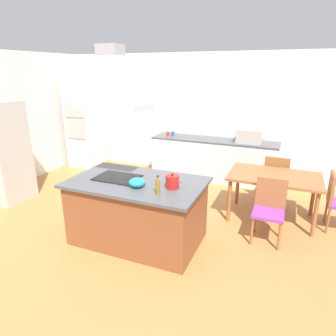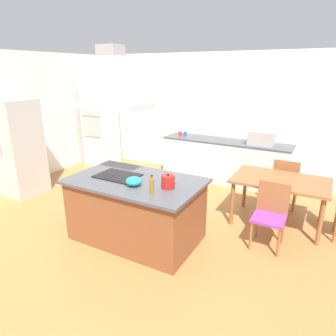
{
  "view_description": "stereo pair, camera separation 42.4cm",
  "coord_description": "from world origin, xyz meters",
  "px_view_note": "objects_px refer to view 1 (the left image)",
  "views": [
    {
      "loc": [
        1.85,
        -3.32,
        2.33
      ],
      "look_at": [
        0.29,
        0.4,
        1.0
      ],
      "focal_mm": 31.84,
      "sensor_mm": 36.0,
      "label": 1
    },
    {
      "loc": [
        2.24,
        -3.13,
        2.33
      ],
      "look_at": [
        0.29,
        0.4,
        1.0
      ],
      "focal_mm": 31.84,
      "sensor_mm": 36.0,
      "label": 2
    }
  ],
  "objects_px": {
    "coffee_mug_red": "(168,134)",
    "wall_oven_stack": "(84,122)",
    "olive_oil_bottle": "(158,187)",
    "countertop_microwave": "(249,136)",
    "cooktop": "(117,178)",
    "refrigerator": "(1,152)",
    "tea_kettle": "(172,182)",
    "chair_facing_back_wall": "(276,176)",
    "chair_facing_island": "(269,206)",
    "dining_table": "(274,180)",
    "range_hood": "(112,89)",
    "mixing_bowl": "(137,183)",
    "coffee_mug_blue": "(173,134)"
  },
  "relations": [
    {
      "from": "coffee_mug_red",
      "to": "wall_oven_stack",
      "type": "height_order",
      "value": "wall_oven_stack"
    },
    {
      "from": "chair_facing_island",
      "to": "range_hood",
      "type": "xyz_separation_m",
      "value": [
        -2.0,
        -0.75,
        1.59
      ]
    },
    {
      "from": "coffee_mug_red",
      "to": "chair_facing_island",
      "type": "bearing_deg",
      "value": -40.86
    },
    {
      "from": "countertop_microwave",
      "to": "chair_facing_island",
      "type": "distance_m",
      "value": 2.28
    },
    {
      "from": "coffee_mug_blue",
      "to": "chair_facing_back_wall",
      "type": "xyz_separation_m",
      "value": [
        2.34,
        -0.84,
        -0.44
      ]
    },
    {
      "from": "mixing_bowl",
      "to": "dining_table",
      "type": "distance_m",
      "value": 2.28
    },
    {
      "from": "olive_oil_bottle",
      "to": "tea_kettle",
      "type": "bearing_deg",
      "value": 72.39
    },
    {
      "from": "chair_facing_island",
      "to": "mixing_bowl",
      "type": "bearing_deg",
      "value": -149.46
    },
    {
      "from": "tea_kettle",
      "to": "range_hood",
      "type": "distance_m",
      "value": 1.4
    },
    {
      "from": "chair_facing_back_wall",
      "to": "cooktop",
      "type": "bearing_deg",
      "value": -133.87
    },
    {
      "from": "chair_facing_island",
      "to": "coffee_mug_blue",
      "type": "bearing_deg",
      "value": 137.2
    },
    {
      "from": "cooktop",
      "to": "chair_facing_island",
      "type": "bearing_deg",
      "value": 20.58
    },
    {
      "from": "cooktop",
      "to": "countertop_microwave",
      "type": "height_order",
      "value": "countertop_microwave"
    },
    {
      "from": "mixing_bowl",
      "to": "coffee_mug_blue",
      "type": "distance_m",
      "value": 3.19
    },
    {
      "from": "tea_kettle",
      "to": "mixing_bowl",
      "type": "bearing_deg",
      "value": -162.03
    },
    {
      "from": "cooktop",
      "to": "mixing_bowl",
      "type": "xyz_separation_m",
      "value": [
        0.41,
        -0.19,
        0.05
      ]
    },
    {
      "from": "mixing_bowl",
      "to": "coffee_mug_red",
      "type": "bearing_deg",
      "value": 105.57
    },
    {
      "from": "cooktop",
      "to": "olive_oil_bottle",
      "type": "relative_size",
      "value": 2.5
    },
    {
      "from": "olive_oil_bottle",
      "to": "range_hood",
      "type": "distance_m",
      "value": 1.37
    },
    {
      "from": "tea_kettle",
      "to": "dining_table",
      "type": "relative_size",
      "value": 0.16
    },
    {
      "from": "coffee_mug_blue",
      "to": "mixing_bowl",
      "type": "bearing_deg",
      "value": -76.4
    },
    {
      "from": "coffee_mug_red",
      "to": "mixing_bowl",
      "type": "bearing_deg",
      "value": -74.43
    },
    {
      "from": "tea_kettle",
      "to": "olive_oil_bottle",
      "type": "distance_m",
      "value": 0.27
    },
    {
      "from": "mixing_bowl",
      "to": "countertop_microwave",
      "type": "xyz_separation_m",
      "value": [
        0.96,
        3.07,
        0.08
      ]
    },
    {
      "from": "countertop_microwave",
      "to": "refrigerator",
      "type": "xyz_separation_m",
      "value": [
        -4.05,
        -2.55,
        -0.13
      ]
    },
    {
      "from": "olive_oil_bottle",
      "to": "cooktop",
      "type": "bearing_deg",
      "value": 158.11
    },
    {
      "from": "coffee_mug_red",
      "to": "chair_facing_island",
      "type": "xyz_separation_m",
      "value": [
        2.44,
        -2.11,
        -0.44
      ]
    },
    {
      "from": "dining_table",
      "to": "chair_facing_back_wall",
      "type": "distance_m",
      "value": 0.68
    },
    {
      "from": "countertop_microwave",
      "to": "chair_facing_back_wall",
      "type": "bearing_deg",
      "value": -51.96
    },
    {
      "from": "olive_oil_bottle",
      "to": "chair_facing_island",
      "type": "bearing_deg",
      "value": 40.48
    },
    {
      "from": "chair_facing_island",
      "to": "tea_kettle",
      "type": "bearing_deg",
      "value": -145.42
    },
    {
      "from": "chair_facing_back_wall",
      "to": "olive_oil_bottle",
      "type": "bearing_deg",
      "value": -117.42
    },
    {
      "from": "countertop_microwave",
      "to": "coffee_mug_blue",
      "type": "relative_size",
      "value": 5.56
    },
    {
      "from": "countertop_microwave",
      "to": "chair_facing_back_wall",
      "type": "xyz_separation_m",
      "value": [
        0.62,
        -0.8,
        -0.53
      ]
    },
    {
      "from": "refrigerator",
      "to": "tea_kettle",
      "type": "bearing_deg",
      "value": -6.03
    },
    {
      "from": "wall_oven_stack",
      "to": "tea_kettle",
      "type": "bearing_deg",
      "value": -38.03
    },
    {
      "from": "mixing_bowl",
      "to": "countertop_microwave",
      "type": "bearing_deg",
      "value": 72.54
    },
    {
      "from": "coffee_mug_red",
      "to": "range_hood",
      "type": "bearing_deg",
      "value": -81.33
    },
    {
      "from": "olive_oil_bottle",
      "to": "countertop_microwave",
      "type": "height_order",
      "value": "countertop_microwave"
    },
    {
      "from": "olive_oil_bottle",
      "to": "range_hood",
      "type": "height_order",
      "value": "range_hood"
    },
    {
      "from": "olive_oil_bottle",
      "to": "refrigerator",
      "type": "relative_size",
      "value": 0.13
    },
    {
      "from": "coffee_mug_red",
      "to": "wall_oven_stack",
      "type": "relative_size",
      "value": 0.04
    },
    {
      "from": "tea_kettle",
      "to": "wall_oven_stack",
      "type": "xyz_separation_m",
      "value": [
        -3.44,
        2.69,
        0.12
      ]
    },
    {
      "from": "dining_table",
      "to": "countertop_microwave",
      "type": "bearing_deg",
      "value": 113.11
    },
    {
      "from": "mixing_bowl",
      "to": "coffee_mug_blue",
      "type": "xyz_separation_m",
      "value": [
        -0.75,
        3.1,
        -0.01
      ]
    },
    {
      "from": "cooktop",
      "to": "coffee_mug_blue",
      "type": "bearing_deg",
      "value": 96.61
    },
    {
      "from": "mixing_bowl",
      "to": "coffee_mug_blue",
      "type": "bearing_deg",
      "value": 103.6
    },
    {
      "from": "dining_table",
      "to": "range_hood",
      "type": "height_order",
      "value": "range_hood"
    },
    {
      "from": "refrigerator",
      "to": "chair_facing_island",
      "type": "xyz_separation_m",
      "value": [
        4.68,
        0.42,
        -0.4
      ]
    },
    {
      "from": "chair_facing_island",
      "to": "range_hood",
      "type": "distance_m",
      "value": 2.67
    }
  ]
}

